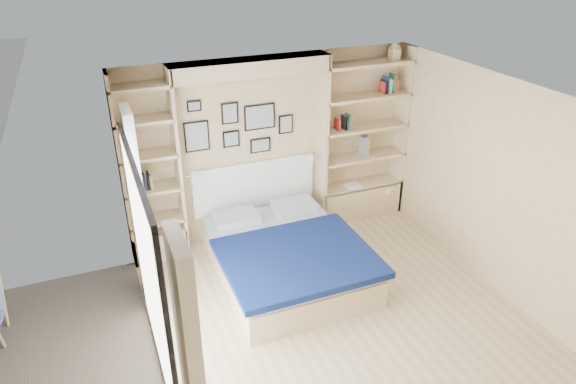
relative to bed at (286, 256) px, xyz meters
name	(u,v)px	position (x,y,z in m)	size (l,w,h in m)	color
ground	(342,321)	(0.25, -1.05, -0.28)	(4.50, 4.50, 0.00)	tan
room_shell	(262,184)	(-0.13, 0.48, 0.80)	(4.50, 4.50, 4.50)	#D8BA81
bed	(286,256)	(0.00, 0.00, 0.00)	(1.75, 2.28, 1.07)	beige
photo_gallery	(238,127)	(-0.20, 1.18, 1.33)	(1.48, 0.02, 0.82)	black
reading_lamps	(256,167)	(-0.05, 0.95, 0.82)	(1.92, 0.12, 0.15)	silver
shelf_decor	(352,109)	(1.39, 1.02, 1.42)	(3.59, 0.23, 2.03)	#A51E1E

